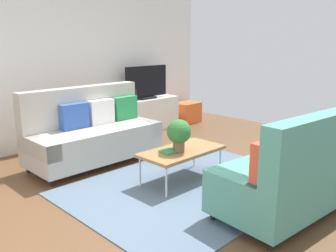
% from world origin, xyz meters
% --- Properties ---
extents(ground_plane, '(7.68, 7.68, 0.00)m').
position_xyz_m(ground_plane, '(0.00, 0.00, 0.00)').
color(ground_plane, brown).
extents(wall_far, '(6.40, 0.12, 2.90)m').
position_xyz_m(wall_far, '(0.00, 2.80, 1.45)').
color(wall_far, white).
rests_on(wall_far, ground_plane).
extents(area_rug, '(2.90, 2.20, 0.01)m').
position_xyz_m(area_rug, '(0.12, -0.06, 0.01)').
color(area_rug, slate).
rests_on(area_rug, ground_plane).
extents(couch_beige, '(1.91, 0.85, 1.10)m').
position_xyz_m(couch_beige, '(-0.22, 1.56, 0.45)').
color(couch_beige, '#B2ADA3').
rests_on(couch_beige, ground_plane).
extents(couch_green, '(1.97, 1.00, 1.10)m').
position_xyz_m(couch_green, '(0.45, -1.28, 0.44)').
color(couch_green, teal).
rests_on(couch_green, ground_plane).
extents(coffee_table, '(1.10, 0.56, 0.42)m').
position_xyz_m(coffee_table, '(0.17, 0.14, 0.39)').
color(coffee_table, '#9E7042').
rests_on(coffee_table, ground_plane).
extents(tv_console, '(1.40, 0.44, 0.64)m').
position_xyz_m(tv_console, '(1.61, 2.46, 0.32)').
color(tv_console, silver).
rests_on(tv_console, ground_plane).
extents(tv, '(1.00, 0.20, 0.64)m').
position_xyz_m(tv, '(1.61, 2.44, 0.95)').
color(tv, black).
rests_on(tv, tv_console).
extents(storage_trunk, '(0.52, 0.40, 0.44)m').
position_xyz_m(storage_trunk, '(2.71, 2.36, 0.22)').
color(storage_trunk, orange).
rests_on(storage_trunk, ground_plane).
extents(potted_plant, '(0.30, 0.30, 0.41)m').
position_xyz_m(potted_plant, '(0.08, 0.10, 0.66)').
color(potted_plant, brown).
rests_on(potted_plant, coffee_table).
extents(table_book_0, '(0.25, 0.19, 0.03)m').
position_xyz_m(table_book_0, '(-0.01, 0.16, 0.44)').
color(table_book_0, '#3F8C4C').
rests_on(table_book_0, coffee_table).
extents(vase_0, '(0.12, 0.12, 0.16)m').
position_xyz_m(vase_0, '(1.03, 2.51, 0.72)').
color(vase_0, '#B24C4C').
rests_on(vase_0, tv_console).
extents(bottle_0, '(0.05, 0.05, 0.20)m').
position_xyz_m(bottle_0, '(1.21, 2.42, 0.74)').
color(bottle_0, orange).
rests_on(bottle_0, tv_console).
extents(bottle_1, '(0.05, 0.05, 0.23)m').
position_xyz_m(bottle_1, '(1.31, 2.42, 0.75)').
color(bottle_1, '#262626').
rests_on(bottle_1, tv_console).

